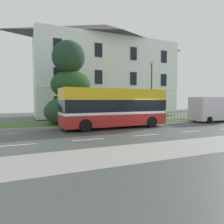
# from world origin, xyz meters

# --- Properties ---
(ground_plane) EXTENTS (60.00, 56.00, 0.18)m
(ground_plane) POSITION_xyz_m (0.00, 1.13, -0.01)
(ground_plane) COLOR #3F4643
(georgian_townhouse) EXTENTS (20.25, 8.24, 13.34)m
(georgian_townhouse) POSITION_xyz_m (1.47, 14.94, 6.83)
(georgian_townhouse) COLOR white
(georgian_townhouse) RESTS_ON ground_plane
(iron_verge_railing) EXTENTS (12.76, 0.04, 0.97)m
(iron_verge_railing) POSITION_xyz_m (1.47, 4.40, 0.62)
(iron_verge_railing) COLOR black
(iron_verge_railing) RESTS_ON ground_plane
(evergreen_tree) EXTENTS (5.26, 5.26, 8.28)m
(evergreen_tree) POSITION_xyz_m (-5.42, 6.19, 2.93)
(evergreen_tree) COLOR #423328
(evergreen_tree) RESTS_ON ground_plane
(single_decker_bus) EXTENTS (9.14, 3.02, 3.29)m
(single_decker_bus) POSITION_xyz_m (-2.52, 2.38, 1.73)
(single_decker_bus) COLOR #AF221E
(single_decker_bus) RESTS_ON ground_plane
(white_panel_van) EXTENTS (5.45, 2.21, 2.69)m
(white_panel_van) POSITION_xyz_m (9.33, 2.76, 1.37)
(white_panel_van) COLOR silver
(white_panel_van) RESTS_ON ground_plane
(street_lamp_post) EXTENTS (0.36, 0.24, 6.43)m
(street_lamp_post) POSITION_xyz_m (3.15, 5.31, 3.82)
(street_lamp_post) COLOR #333338
(street_lamp_post) RESTS_ON ground_plane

